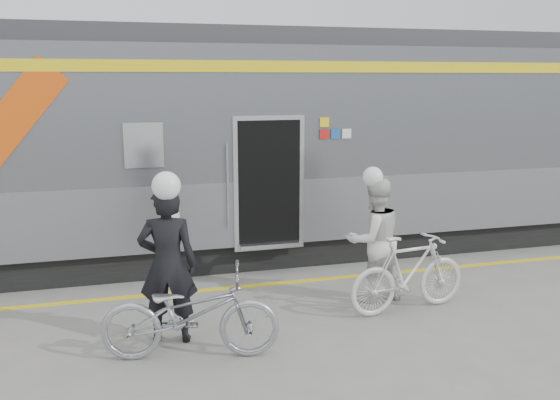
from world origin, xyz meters
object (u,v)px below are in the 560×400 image
object	(u,v)px
bicycle_left	(190,314)
woman	(374,240)
bicycle_right	(409,273)
man	(168,265)

from	to	relation	value
bicycle_left	woman	distance (m)	3.12
bicycle_right	bicycle_left	bearing A→B (deg)	93.90
bicycle_left	woman	size ratio (longest dim) A/B	1.13
bicycle_left	woman	bearing A→B (deg)	-56.27
man	bicycle_right	bearing A→B (deg)	-167.34
woman	bicycle_right	bearing A→B (deg)	111.01
man	bicycle_left	size ratio (longest dim) A/B	0.95
bicycle_left	bicycle_right	distance (m)	3.22
man	woman	distance (m)	3.13
man	bicycle_left	world-z (taller)	man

